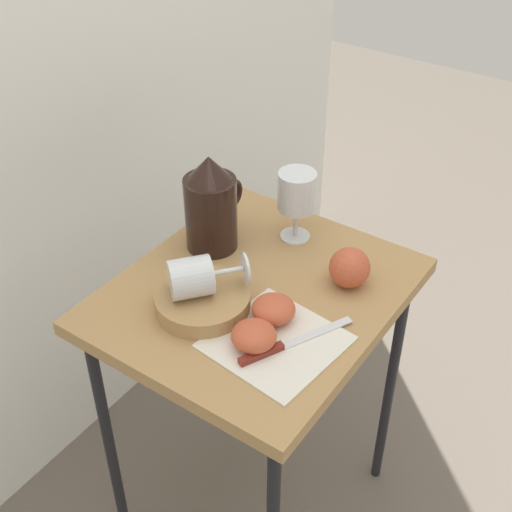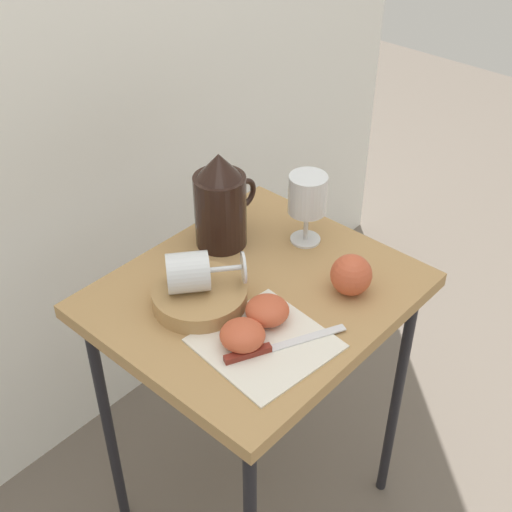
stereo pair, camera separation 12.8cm
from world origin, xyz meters
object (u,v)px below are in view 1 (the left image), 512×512
at_px(apple_whole, 350,268).
at_px(knife, 280,347).
at_px(wine_glass_tipped_near, 193,277).
at_px(apple_half_right, 273,309).
at_px(apple_half_left, 254,336).
at_px(pitcher, 211,211).
at_px(basket_tray, 203,301).
at_px(wine_glass_upright, 297,195).
at_px(table, 256,315).

distance_m(apple_whole, knife, 0.23).
relative_size(wine_glass_tipped_near, apple_half_right, 1.91).
bearing_deg(apple_half_left, pitcher, 50.79).
distance_m(wine_glass_tipped_near, apple_whole, 0.30).
distance_m(apple_half_right, apple_whole, 0.18).
bearing_deg(pitcher, apple_half_right, -117.59).
height_order(basket_tray, wine_glass_upright, wine_glass_upright).
xyz_separation_m(table, wine_glass_tipped_near, (-0.11, 0.06, 0.14)).
bearing_deg(apple_whole, wine_glass_tipped_near, 138.24).
xyz_separation_m(table, basket_tray, (-0.10, 0.05, 0.09)).
xyz_separation_m(table, knife, (-0.11, -0.13, 0.08)).
xyz_separation_m(basket_tray, knife, (-0.01, -0.18, -0.01)).
bearing_deg(pitcher, apple_whole, -80.82).
bearing_deg(wine_glass_upright, wine_glass_tipped_near, 173.91).
relative_size(pitcher, knife, 0.98).
xyz_separation_m(table, pitcher, (0.07, 0.16, 0.15)).
bearing_deg(basket_tray, table, -26.28).
distance_m(wine_glass_upright, knife, 0.36).
height_order(wine_glass_upright, apple_half_left, wine_glass_upright).
bearing_deg(apple_half_left, wine_glass_tipped_near, 81.42).
height_order(wine_glass_tipped_near, apple_half_right, wine_glass_tipped_near).
xyz_separation_m(basket_tray, apple_half_left, (-0.03, -0.14, 0.01)).
bearing_deg(wine_glass_tipped_near, apple_half_left, -98.58).
bearing_deg(apple_half_right, wine_glass_tipped_near, 111.48).
height_order(apple_whole, knife, apple_whole).
distance_m(table, wine_glass_upright, 0.26).
height_order(basket_tray, apple_half_left, apple_half_left).
xyz_separation_m(wine_glass_tipped_near, knife, (-0.00, -0.19, -0.06)).
height_order(apple_half_right, knife, apple_half_right).
relative_size(apple_half_left, apple_half_right, 1.00).
relative_size(table, apple_half_left, 8.77).
distance_m(basket_tray, pitcher, 0.21).
height_order(basket_tray, apple_half_right, apple_half_right).
xyz_separation_m(wine_glass_upright, apple_half_right, (-0.24, -0.11, -0.08)).
bearing_deg(apple_whole, table, 130.08).
xyz_separation_m(wine_glass_tipped_near, apple_half_right, (0.05, -0.14, -0.05)).
height_order(pitcher, apple_half_left, pitcher).
bearing_deg(apple_half_left, apple_half_right, 7.74).
xyz_separation_m(basket_tray, wine_glass_tipped_near, (-0.01, 0.01, 0.06)).
bearing_deg(basket_tray, wine_glass_tipped_near, 119.68).
distance_m(wine_glass_upright, apple_half_left, 0.35).
height_order(apple_half_left, apple_whole, apple_whole).
bearing_deg(wine_glass_upright, apple_half_right, -156.38).
bearing_deg(apple_half_right, knife, -137.93).
bearing_deg(pitcher, knife, -122.24).
bearing_deg(basket_tray, apple_half_right, -69.41).
height_order(wine_glass_tipped_near, apple_half_left, wine_glass_tipped_near).
relative_size(table, apple_half_right, 8.77).
bearing_deg(wine_glass_upright, apple_half_left, -159.95).
bearing_deg(apple_whole, wine_glass_upright, 66.17).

